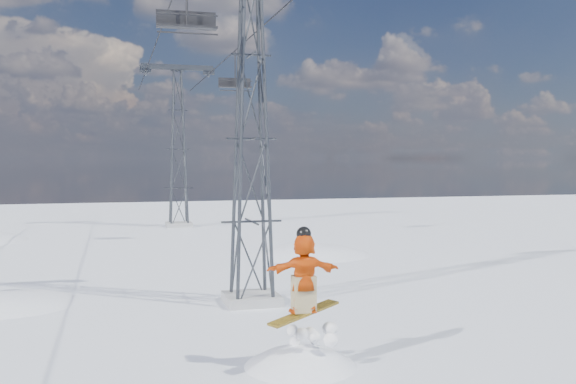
{
  "coord_description": "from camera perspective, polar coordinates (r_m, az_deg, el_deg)",
  "views": [
    {
      "loc": [
        -3.6,
        -12.83,
        4.85
      ],
      "look_at": [
        0.84,
        3.51,
        3.96
      ],
      "focal_mm": 40.0,
      "sensor_mm": 36.0,
      "label": 1
    }
  ],
  "objects": [
    {
      "name": "lift_tower_near",
      "position": [
        21.3,
        -3.28,
        4.66
      ],
      "size": [
        5.2,
        1.8,
        11.43
      ],
      "color": "#999999",
      "rests_on": "ground"
    },
    {
      "name": "lift_tower_far",
      "position": [
        46.05,
        -9.73,
        3.73
      ],
      "size": [
        5.2,
        1.8,
        11.43
      ],
      "color": "#999999",
      "rests_on": "ground"
    },
    {
      "name": "haul_cables",
      "position": [
        33.18,
        -7.53,
        13.39
      ],
      "size": [
        4.46,
        51.0,
        0.06
      ],
      "color": "black",
      "rests_on": "ground"
    },
    {
      "name": "lift_chair_near",
      "position": [
        20.43,
        -8.99,
        14.79
      ],
      "size": [
        1.83,
        0.52,
        2.26
      ],
      "color": "black",
      "rests_on": "ground"
    },
    {
      "name": "lift_chair_mid",
      "position": [
        36.47,
        -4.74,
        9.58
      ],
      "size": [
        1.83,
        0.53,
        2.27
      ],
      "color": "black",
      "rests_on": "ground"
    }
  ]
}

